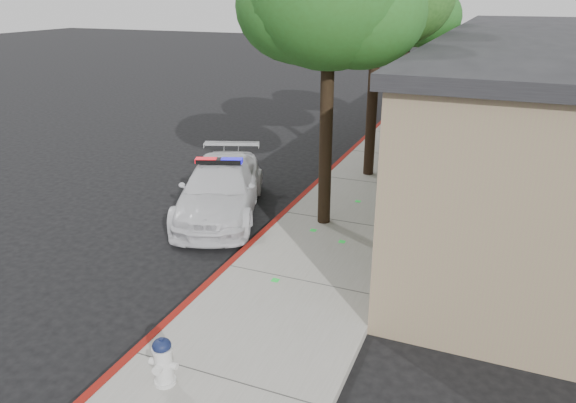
{
  "coord_description": "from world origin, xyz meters",
  "views": [
    {
      "loc": [
        4.78,
        -8.32,
        5.26
      ],
      "look_at": [
        0.58,
        1.95,
        0.89
      ],
      "focal_mm": 33.23,
      "sensor_mm": 36.0,
      "label": 1
    }
  ],
  "objects_px": {
    "clapboard_building": "(576,108)",
    "street_tree_near": "(330,2)",
    "street_tree_far": "(410,11)",
    "fire_hydrant": "(163,361)",
    "police_car": "(220,188)"
  },
  "relations": [
    {
      "from": "clapboard_building",
      "to": "fire_hydrant",
      "type": "xyz_separation_m",
      "value": [
        -5.79,
        -12.4,
        -1.6
      ]
    },
    {
      "from": "police_car",
      "to": "clapboard_building",
      "type": "bearing_deg",
      "value": 17.84
    },
    {
      "from": "fire_hydrant",
      "to": "police_car",
      "type": "bearing_deg",
      "value": 106.99
    },
    {
      "from": "police_car",
      "to": "fire_hydrant",
      "type": "xyz_separation_m",
      "value": [
        2.45,
        -6.05,
        -0.15
      ]
    },
    {
      "from": "police_car",
      "to": "street_tree_near",
      "type": "relative_size",
      "value": 0.75
    },
    {
      "from": "clapboard_building",
      "to": "fire_hydrant",
      "type": "height_order",
      "value": "clapboard_building"
    },
    {
      "from": "clapboard_building",
      "to": "street_tree_far",
      "type": "xyz_separation_m",
      "value": [
        -5.35,
        2.08,
        2.52
      ]
    },
    {
      "from": "fire_hydrant",
      "to": "street_tree_near",
      "type": "xyz_separation_m",
      "value": [
        0.25,
        6.19,
        4.55
      ]
    },
    {
      "from": "clapboard_building",
      "to": "street_tree_near",
      "type": "distance_m",
      "value": 8.82
    },
    {
      "from": "police_car",
      "to": "fire_hydrant",
      "type": "distance_m",
      "value": 6.53
    },
    {
      "from": "clapboard_building",
      "to": "street_tree_near",
      "type": "bearing_deg",
      "value": -131.72
    },
    {
      "from": "fire_hydrant",
      "to": "street_tree_far",
      "type": "relative_size",
      "value": 0.12
    },
    {
      "from": "street_tree_near",
      "to": "street_tree_far",
      "type": "height_order",
      "value": "street_tree_near"
    },
    {
      "from": "fire_hydrant",
      "to": "clapboard_building",
      "type": "bearing_deg",
      "value": 59.96
    },
    {
      "from": "street_tree_far",
      "to": "clapboard_building",
      "type": "bearing_deg",
      "value": -21.29
    }
  ]
}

